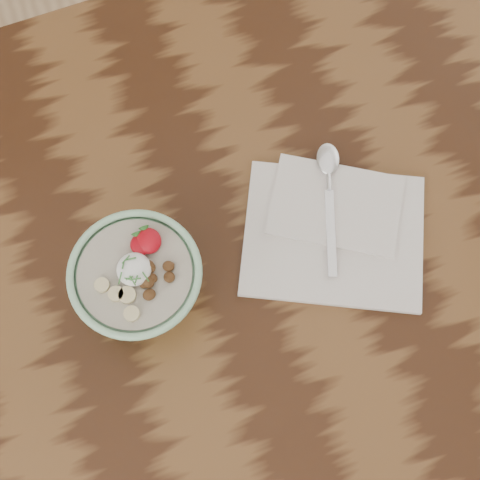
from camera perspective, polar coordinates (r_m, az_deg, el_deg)
The scene contains 4 objects.
table at distance 103.21cm, azimuth -2.14°, elevation -1.35°, with size 160.00×90.00×75.00cm.
breakfast_bowl at distance 87.39cm, azimuth -8.65°, elevation -3.43°, with size 16.98×16.98×11.28cm.
napkin at distance 94.91cm, azimuth 8.01°, elevation 0.95°, with size 31.39×29.30×1.54cm.
spoon at distance 96.39cm, azimuth 7.57°, elevation 5.36°, with size 9.45×19.57×1.05cm.
Camera 1 is at (-7.67, -30.64, 163.96)cm, focal length 50.00 mm.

